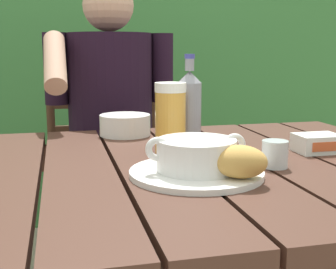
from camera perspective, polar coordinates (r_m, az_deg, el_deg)
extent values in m
cube|color=#46291E|center=(1.03, -19.98, -5.53)|extent=(0.15, 0.96, 0.04)
cube|color=#46291E|center=(1.02, -10.99, -5.18)|extent=(0.15, 0.96, 0.04)
cube|color=#46291E|center=(1.04, -2.12, -4.71)|extent=(0.15, 0.96, 0.04)
cube|color=#46291E|center=(1.08, 6.25, -4.16)|extent=(0.15, 0.96, 0.04)
cube|color=#46291E|center=(1.15, 13.83, -3.59)|extent=(0.15, 0.96, 0.04)
cube|color=#46291E|center=(1.49, -5.55, -2.42)|extent=(1.40, 0.03, 0.08)
cube|color=#46291E|center=(1.79, 17.13, -10.76)|extent=(0.06, 0.06, 0.69)
cube|color=#397438|center=(2.83, -9.51, 4.76)|extent=(3.73, 0.60, 1.40)
cylinder|color=#3F2717|center=(1.85, 0.90, -13.33)|extent=(0.04, 0.04, 0.46)
cylinder|color=#3F2717|center=(1.80, -13.94, -14.35)|extent=(0.04, 0.04, 0.46)
cylinder|color=#3F2717|center=(2.23, -1.81, -9.10)|extent=(0.04, 0.04, 0.46)
cylinder|color=#3F2717|center=(2.19, -13.91, -9.79)|extent=(0.04, 0.04, 0.46)
cube|color=#3F2717|center=(1.92, -7.34, -4.82)|extent=(0.50, 0.45, 0.02)
cylinder|color=#3F2717|center=(2.12, -1.88, 2.87)|extent=(0.04, 0.04, 0.47)
cylinder|color=#3F2717|center=(2.07, -14.48, 2.38)|extent=(0.04, 0.04, 0.47)
cube|color=#3F2717|center=(2.09, -8.07, 0.74)|extent=(0.46, 0.02, 0.04)
cube|color=#3F2717|center=(2.08, -8.15, 3.93)|extent=(0.46, 0.02, 0.04)
cube|color=#3F2717|center=(2.07, -8.24, 7.16)|extent=(0.46, 0.02, 0.04)
cylinder|color=black|center=(1.74, -3.13, -15.15)|extent=(0.11, 0.11, 0.45)
cylinder|color=black|center=(1.73, -3.83, -5.20)|extent=(0.13, 0.40, 0.13)
cylinder|color=black|center=(1.72, -8.91, -15.57)|extent=(0.11, 0.11, 0.45)
cylinder|color=black|center=(1.71, -9.46, -5.50)|extent=(0.13, 0.40, 0.13)
cylinder|color=black|center=(1.77, -7.21, 3.84)|extent=(0.32, 0.32, 0.53)
sphere|color=tan|center=(1.76, -7.49, 15.72)|extent=(0.19, 0.19, 0.19)
sphere|color=black|center=(1.76, -7.51, 16.34)|extent=(0.18, 0.18, 0.18)
cylinder|color=black|center=(1.77, -0.73, 8.34)|extent=(0.08, 0.08, 0.26)
cylinder|color=black|center=(1.73, -13.91, 7.98)|extent=(0.08, 0.08, 0.26)
cylinder|color=tan|center=(1.57, -13.98, 8.84)|extent=(0.07, 0.25, 0.21)
cylinder|color=white|center=(0.95, 3.56, -4.80)|extent=(0.28, 0.28, 0.01)
cylinder|color=white|center=(0.94, 3.58, -2.54)|extent=(0.16, 0.16, 0.06)
cylinder|color=#BC581F|center=(0.93, 3.59, -1.68)|extent=(0.14, 0.14, 0.01)
torus|color=white|center=(0.91, -1.33, -1.82)|extent=(0.05, 0.01, 0.05)
torus|color=white|center=(0.96, 8.28, -1.31)|extent=(0.05, 0.01, 0.05)
ellipsoid|color=gold|center=(0.89, 8.98, -3.37)|extent=(0.13, 0.12, 0.06)
cylinder|color=gold|center=(1.14, 0.30, 1.49)|extent=(0.08, 0.08, 0.15)
cylinder|color=white|center=(1.13, 0.31, 5.93)|extent=(0.08, 0.08, 0.02)
cylinder|color=gray|center=(1.20, 2.67, 2.40)|extent=(0.06, 0.06, 0.17)
cone|color=gray|center=(1.19, 2.71, 7.22)|extent=(0.06, 0.06, 0.03)
cylinder|color=gray|center=(1.19, 2.72, 8.72)|extent=(0.02, 0.02, 0.03)
cylinder|color=#3D4098|center=(1.19, 2.73, 9.76)|extent=(0.03, 0.03, 0.01)
cylinder|color=silver|center=(1.03, 13.23, -2.39)|extent=(0.06, 0.06, 0.06)
cube|color=white|center=(1.22, 18.19, -1.05)|extent=(0.11, 0.08, 0.05)
cube|color=#D7592E|center=(1.18, 19.26, -1.45)|extent=(0.08, 0.00, 0.02)
cube|color=silver|center=(1.07, 10.78, -3.28)|extent=(0.13, 0.03, 0.00)
cube|color=black|center=(1.04, 7.50, -3.52)|extent=(0.07, 0.03, 0.01)
cylinder|color=white|center=(1.39, -5.40, 1.20)|extent=(0.15, 0.15, 0.06)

